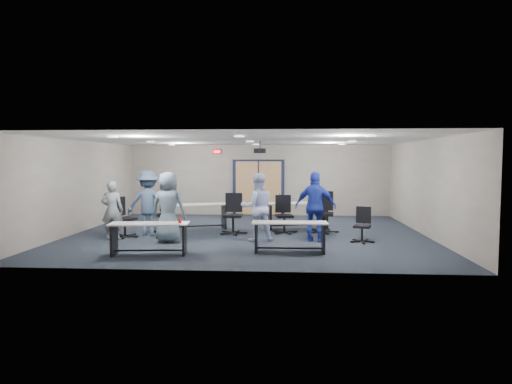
# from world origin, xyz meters

# --- Properties ---
(floor) EXTENTS (10.00, 10.00, 0.00)m
(floor) POSITION_xyz_m (0.00, 0.00, 0.00)
(floor) COLOR black
(floor) RESTS_ON ground
(back_wall) EXTENTS (10.00, 0.04, 2.70)m
(back_wall) POSITION_xyz_m (0.00, 4.50, 1.35)
(back_wall) COLOR gray
(back_wall) RESTS_ON floor
(front_wall) EXTENTS (10.00, 0.04, 2.70)m
(front_wall) POSITION_xyz_m (0.00, -4.50, 1.35)
(front_wall) COLOR gray
(front_wall) RESTS_ON floor
(left_wall) EXTENTS (0.04, 9.00, 2.70)m
(left_wall) POSITION_xyz_m (-5.00, 0.00, 1.35)
(left_wall) COLOR gray
(left_wall) RESTS_ON floor
(right_wall) EXTENTS (0.04, 9.00, 2.70)m
(right_wall) POSITION_xyz_m (5.00, 0.00, 1.35)
(right_wall) COLOR gray
(right_wall) RESTS_ON floor
(ceiling) EXTENTS (10.00, 9.00, 0.04)m
(ceiling) POSITION_xyz_m (0.00, 0.00, 2.70)
(ceiling) COLOR white
(ceiling) RESTS_ON back_wall
(double_door) EXTENTS (2.00, 0.07, 2.20)m
(double_door) POSITION_xyz_m (0.00, 4.46, 1.05)
(double_door) COLOR #101832
(double_door) RESTS_ON back_wall
(exit_sign) EXTENTS (0.32, 0.07, 0.18)m
(exit_sign) POSITION_xyz_m (-1.60, 4.44, 2.45)
(exit_sign) COLOR black
(exit_sign) RESTS_ON back_wall
(ceiling_projector) EXTENTS (0.35, 0.32, 0.37)m
(ceiling_projector) POSITION_xyz_m (0.30, 0.50, 2.40)
(ceiling_projector) COLOR black
(ceiling_projector) RESTS_ON ceiling
(ceiling_can_lights) EXTENTS (6.24, 5.74, 0.02)m
(ceiling_can_lights) POSITION_xyz_m (0.00, 0.25, 2.67)
(ceiling_can_lights) COLOR white
(ceiling_can_lights) RESTS_ON ceiling
(table_front_left) EXTENTS (1.82, 0.79, 0.83)m
(table_front_left) POSITION_xyz_m (-1.96, -3.10, 0.49)
(table_front_left) COLOR #B9B6AF
(table_front_left) RESTS_ON floor
(table_front_right) EXTENTS (1.74, 0.60, 0.70)m
(table_front_right) POSITION_xyz_m (1.18, -2.62, 0.48)
(table_front_right) COLOR #B9B6AF
(table_front_right) RESTS_ON floor
(table_back_left) EXTENTS (2.04, 1.24, 0.78)m
(table_back_left) POSITION_xyz_m (-1.66, 0.65, 0.54)
(table_back_left) COLOR #B9B6AF
(table_back_left) RESTS_ON floor
(table_back_right) EXTENTS (2.09, 1.12, 1.11)m
(table_back_right) POSITION_xyz_m (1.41, 1.06, 0.56)
(table_back_right) COLOR #B9B6AF
(table_back_right) RESTS_ON floor
(chair_back_a) EXTENTS (0.82, 0.82, 1.12)m
(chair_back_a) POSITION_xyz_m (-2.49, 0.01, 0.56)
(chair_back_a) COLOR black
(chair_back_a) RESTS_ON floor
(chair_back_b) EXTENTS (0.75, 0.75, 1.17)m
(chair_back_b) POSITION_xyz_m (-0.43, -0.17, 0.59)
(chair_back_b) COLOR black
(chair_back_b) RESTS_ON floor
(chair_back_c) EXTENTS (0.81, 0.81, 1.10)m
(chair_back_c) POSITION_xyz_m (1.03, 0.13, 0.55)
(chair_back_c) COLOR black
(chair_back_c) RESTS_ON floor
(chair_back_d) EXTENTS (0.84, 0.84, 1.21)m
(chair_back_d) POSITION_xyz_m (2.20, 0.28, 0.60)
(chair_back_d) COLOR black
(chair_back_d) RESTS_ON floor
(chair_loose_left) EXTENTS (0.93, 0.93, 1.11)m
(chair_loose_left) POSITION_xyz_m (-3.33, -0.91, 0.55)
(chair_loose_left) COLOR black
(chair_loose_left) RESTS_ON floor
(chair_loose_right) EXTENTS (0.73, 0.73, 0.92)m
(chair_loose_right) POSITION_xyz_m (3.05, -1.25, 0.46)
(chair_loose_right) COLOR black
(chair_loose_right) RESTS_ON floor
(person_gray) EXTENTS (0.62, 0.46, 1.58)m
(person_gray) POSITION_xyz_m (-3.55, -1.25, 0.79)
(person_gray) COLOR gray
(person_gray) RESTS_ON floor
(person_plaid) EXTENTS (0.96, 0.69, 1.83)m
(person_plaid) POSITION_xyz_m (-1.94, -1.54, 0.92)
(person_plaid) COLOR slate
(person_plaid) RESTS_ON floor
(person_lightblue) EXTENTS (1.02, 0.89, 1.79)m
(person_lightblue) POSITION_xyz_m (0.33, -1.19, 0.89)
(person_lightblue) COLOR #C0CFFF
(person_lightblue) RESTS_ON floor
(person_navy) EXTENTS (1.15, 0.68, 1.83)m
(person_navy) POSITION_xyz_m (1.85, -1.18, 0.92)
(person_navy) COLOR #1D2E9F
(person_navy) RESTS_ON floor
(person_back) EXTENTS (1.25, 0.80, 1.83)m
(person_back) POSITION_xyz_m (-2.81, -0.47, 0.92)
(person_back) COLOR #3E5270
(person_back) RESTS_ON floor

